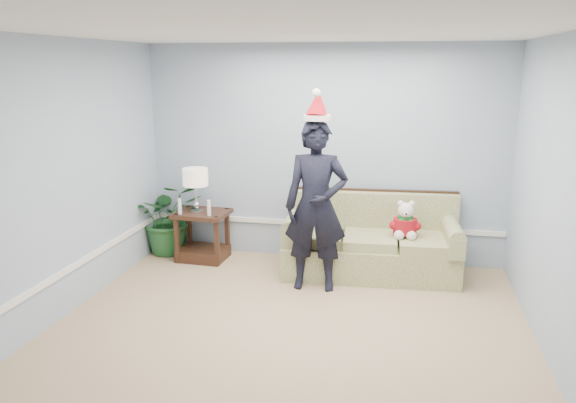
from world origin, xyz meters
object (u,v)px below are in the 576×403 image
Objects in this scene: table_lamp at (195,179)px; houseplant at (169,218)px; sofa at (370,245)px; side_table at (203,241)px; teddy_bear at (405,224)px; man at (316,206)px.

houseplant is (-0.47, 0.21, -0.58)m from table_lamp.
sofa is 2.13m from side_table.
side_table is at bearing 173.51° from teddy_bear.
houseplant reaches higher than teddy_bear.
houseplant is at bearing 154.99° from man.
teddy_bear is (2.52, -0.14, 0.41)m from side_table.
teddy_bear is at bearing -2.15° from table_lamp.
man is (1.61, -0.59, -0.12)m from table_lamp.
table_lamp is (-0.05, -0.05, 0.81)m from side_table.
sofa is 1.02m from man.
houseplant is (-2.65, 0.20, 0.14)m from sofa.
side_table is 0.82m from table_lamp.
houseplant is (-0.52, 0.16, 0.23)m from side_table.
table_lamp is 0.59× the size of houseplant.
sofa is 2.29m from table_lamp.
man is (-0.57, -0.60, 0.60)m from sofa.
table_lamp is 1.29× the size of teddy_bear.
man reaches higher than side_table.
table_lamp is 1.72m from man.
table_lamp is at bearing 155.82° from man.
man is at bearing -156.03° from teddy_bear.
table_lamp is at bearing 176.63° from sofa.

